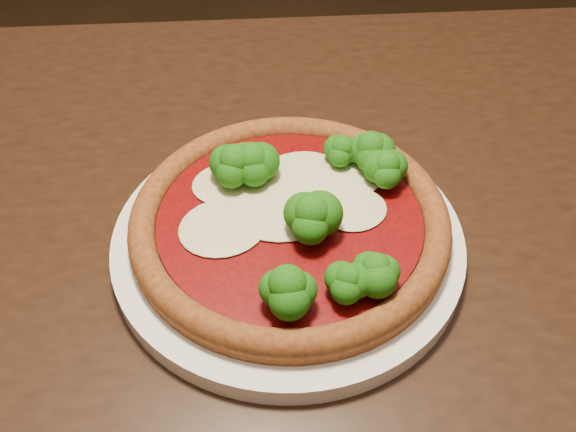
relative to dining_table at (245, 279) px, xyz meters
name	(u,v)px	position (x,y,z in m)	size (l,w,h in m)	color
floor	(318,383)	(0.21, 0.18, -0.65)	(4.00, 4.00, 0.00)	black
dining_table	(245,279)	(0.00, 0.00, 0.00)	(1.48, 1.16, 0.75)	black
plate	(288,241)	(0.02, -0.06, 0.11)	(0.30, 0.30, 0.02)	white
pizza	(294,215)	(0.03, -0.06, 0.13)	(0.27, 0.27, 0.06)	brown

